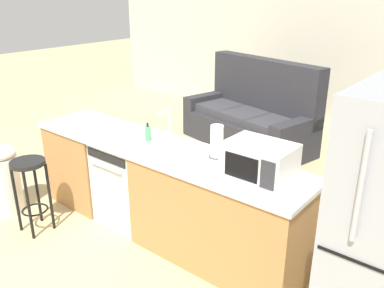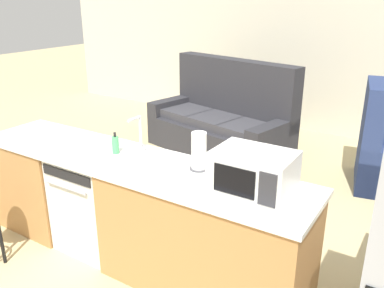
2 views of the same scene
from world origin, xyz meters
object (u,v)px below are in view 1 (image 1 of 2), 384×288
(microwave, at_px, (259,161))
(paper_towel_roll, at_px, (217,142))
(bar_stool, at_px, (30,181))
(trash_bin, at_px, (3,179))
(couch, at_px, (253,119))
(dishwasher, at_px, (131,181))
(soap_bottle, at_px, (148,133))

(microwave, height_order, paper_towel_roll, paper_towel_roll)
(bar_stool, distance_m, trash_bin, 0.60)
(microwave, xyz_separation_m, trash_bin, (-2.59, -0.75, -0.66))
(couch, bearing_deg, trash_bin, -106.22)
(microwave, bearing_deg, bar_stool, -159.62)
(dishwasher, bearing_deg, couch, 93.71)
(microwave, bearing_deg, couch, 121.37)
(paper_towel_roll, height_order, couch, couch)
(soap_bottle, bearing_deg, dishwasher, -169.25)
(paper_towel_roll, bearing_deg, microwave, -14.98)
(microwave, xyz_separation_m, soap_bottle, (-1.21, 0.04, -0.07))
(microwave, relative_size, trash_bin, 0.68)
(paper_towel_roll, height_order, bar_stool, paper_towel_roll)
(dishwasher, distance_m, couch, 2.64)
(dishwasher, bearing_deg, trash_bin, -147.06)
(dishwasher, xyz_separation_m, trash_bin, (-1.15, -0.75, -0.04))
(microwave, height_order, trash_bin, microwave)
(dishwasher, xyz_separation_m, soap_bottle, (0.22, 0.04, 0.55))
(dishwasher, xyz_separation_m, microwave, (1.43, -0.00, 0.62))
(couch, bearing_deg, paper_towel_roll, -65.87)
(paper_towel_roll, bearing_deg, bar_stool, -150.16)
(trash_bin, bearing_deg, couch, 73.78)
(paper_towel_roll, xyz_separation_m, bar_stool, (-1.53, -0.88, -0.50))
(dishwasher, xyz_separation_m, couch, (-0.17, 2.63, -0.03))
(microwave, relative_size, bar_stool, 0.68)
(microwave, bearing_deg, dishwasher, 179.95)
(dishwasher, relative_size, paper_towel_roll, 2.98)
(dishwasher, distance_m, paper_towel_roll, 1.14)
(paper_towel_roll, bearing_deg, soap_bottle, -173.27)
(dishwasher, relative_size, soap_bottle, 4.77)
(bar_stool, bearing_deg, paper_towel_roll, 29.84)
(couch, bearing_deg, soap_bottle, -81.40)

